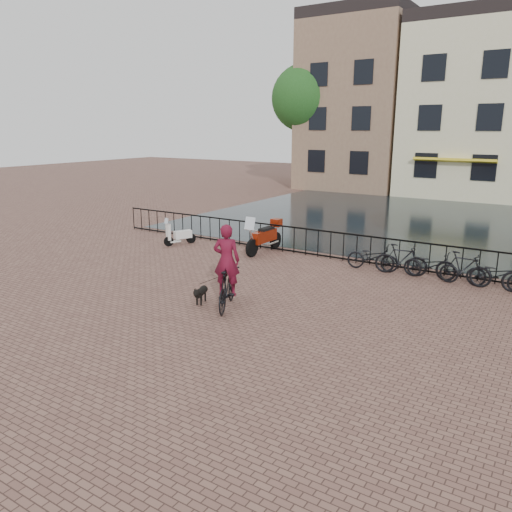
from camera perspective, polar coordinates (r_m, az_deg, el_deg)
The scene contains 15 objects.
ground at distance 11.89m, azimuth -7.92°, elevation -8.70°, with size 100.00×100.00×0.00m, color brown.
canal_water at distance 26.93m, azimuth 16.70°, elevation 4.00°, with size 20.00×20.00×0.00m, color black.
railing at distance 18.23m, azimuth 8.52°, elevation 1.22°, with size 20.00×0.05×1.02m.
canal_house_left at distance 40.99m, azimuth 12.16°, elevation 16.71°, with size 7.50×9.00×12.80m.
canal_house_mid at distance 38.82m, azimuth 23.61°, elevation 15.25°, with size 8.00×9.50×11.80m.
tree_far_left at distance 39.70m, azimuth 5.61°, elevation 17.51°, with size 5.04×5.04×9.27m.
cyclist at distance 13.03m, azimuth -3.36°, elevation -1.79°, with size 1.27×1.99×2.64m.
dog at distance 13.66m, azimuth -6.30°, elevation -4.35°, with size 0.48×0.80×0.52m.
motorcycle at distance 18.92m, azimuth 0.94°, elevation 2.68°, with size 0.57×2.15×1.53m.
scooter at distance 20.44m, azimuth -8.72°, elevation 2.90°, with size 0.84×1.30×1.17m.
parked_bike_0 at distance 17.06m, azimuth 13.18°, elevation -0.12°, with size 0.60×1.72×0.90m, color black.
parked_bike_1 at distance 16.77m, azimuth 16.24°, elevation -0.40°, with size 0.47×1.66×1.00m, color black.
parked_bike_2 at distance 16.56m, azimuth 19.36°, elevation -1.02°, with size 0.60×1.72×0.90m, color black.
parked_bike_3 at distance 16.37m, azimuth 22.60°, elevation -1.32°, with size 0.47×1.66×1.00m, color black.
parked_bike_4 at distance 16.26m, azimuth 25.86°, elevation -1.95°, with size 0.60×1.72×0.90m, color black.
Camera 1 is at (7.20, -8.22, 4.68)m, focal length 35.00 mm.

